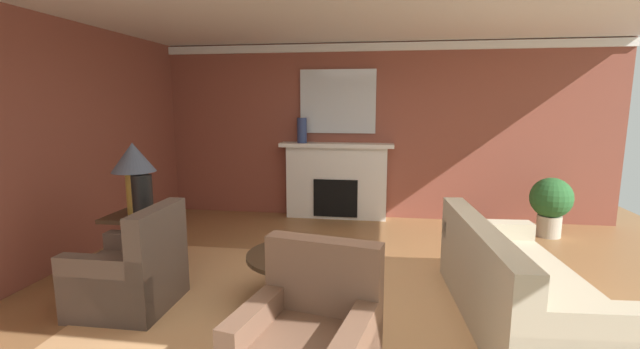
# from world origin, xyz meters

# --- Properties ---
(ground_plane) EXTENTS (8.80, 8.80, 0.00)m
(ground_plane) POSITION_xyz_m (0.00, 0.00, 0.00)
(ground_plane) COLOR olive
(wall_fireplace) EXTENTS (7.37, 0.12, 2.78)m
(wall_fireplace) POSITION_xyz_m (0.00, 2.96, 1.39)
(wall_fireplace) COLOR brown
(wall_fireplace) RESTS_ON ground_plane
(wall_window) EXTENTS (0.12, 6.39, 2.78)m
(wall_window) POSITION_xyz_m (-3.44, 0.30, 1.39)
(wall_window) COLOR brown
(wall_window) RESTS_ON ground_plane
(ceiling_panel) EXTENTS (7.37, 6.39, 0.06)m
(ceiling_panel) POSITION_xyz_m (0.00, 0.30, 2.81)
(ceiling_panel) COLOR white
(crown_moulding) EXTENTS (7.37, 0.08, 0.12)m
(crown_moulding) POSITION_xyz_m (0.00, 2.88, 2.70)
(crown_moulding) COLOR white
(area_rug) EXTENTS (3.64, 2.50, 0.01)m
(area_rug) POSITION_xyz_m (-0.58, -0.22, 0.01)
(area_rug) COLOR tan
(area_rug) RESTS_ON ground_plane
(fireplace) EXTENTS (1.80, 0.35, 1.22)m
(fireplace) POSITION_xyz_m (-0.57, 2.74, 0.58)
(fireplace) COLOR white
(fireplace) RESTS_ON ground_plane
(mantel_mirror) EXTENTS (1.20, 0.04, 1.00)m
(mantel_mirror) POSITION_xyz_m (-0.57, 2.87, 1.87)
(mantel_mirror) COLOR silver
(sofa) EXTENTS (1.04, 2.16, 0.85)m
(sofa) POSITION_xyz_m (1.29, -0.38, 0.30)
(sofa) COLOR #BCB299
(sofa) RESTS_ON ground_plane
(armchair_near_window) EXTENTS (0.81, 0.81, 0.95)m
(armchair_near_window) POSITION_xyz_m (-2.05, -0.62, 0.31)
(armchair_near_window) COLOR brown
(armchair_near_window) RESTS_ON ground_plane
(coffee_table) EXTENTS (1.00, 1.00, 0.45)m
(coffee_table) POSITION_xyz_m (-0.58, -0.22, 0.34)
(coffee_table) COLOR #3D2D1E
(coffee_table) RESTS_ON ground_plane
(side_table) EXTENTS (0.56, 0.56, 0.70)m
(side_table) POSITION_xyz_m (-2.36, 0.01, 0.40)
(side_table) COLOR #3D2D1E
(side_table) RESTS_ON ground_plane
(table_lamp) EXTENTS (0.44, 0.44, 0.75)m
(table_lamp) POSITION_xyz_m (-2.36, 0.01, 1.22)
(table_lamp) COLOR #B28E38
(table_lamp) RESTS_ON side_table
(vase_on_side_table) EXTENTS (0.20, 0.20, 0.44)m
(vase_on_side_table) POSITION_xyz_m (-2.21, -0.11, 0.92)
(vase_on_side_table) COLOR black
(vase_on_side_table) RESTS_ON side_table
(vase_mantel_left) EXTENTS (0.15, 0.15, 0.40)m
(vase_mantel_left) POSITION_xyz_m (-1.12, 2.70, 1.42)
(vase_mantel_left) COLOR navy
(vase_mantel_left) RESTS_ON fireplace
(book_red_cover) EXTENTS (0.29, 0.24, 0.04)m
(book_red_cover) POSITION_xyz_m (-0.75, -0.07, 0.47)
(book_red_cover) COLOR tan
(book_red_cover) RESTS_ON coffee_table
(potted_plant) EXTENTS (0.56, 0.56, 0.83)m
(potted_plant) POSITION_xyz_m (2.48, 2.21, 0.49)
(potted_plant) COLOR #BCB29E
(potted_plant) RESTS_ON ground_plane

